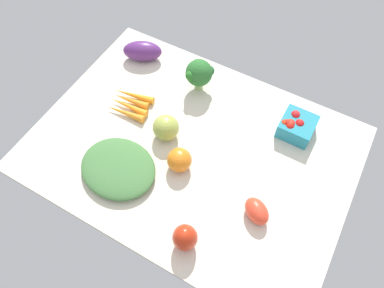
{
  "coord_description": "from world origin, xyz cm",
  "views": [
    {
      "loc": [
        -30.27,
        53.87,
        104.51
      ],
      "look_at": [
        0.0,
        0.0,
        4.0
      ],
      "focal_mm": 33.6,
      "sensor_mm": 36.0,
      "label": 1
    }
  ],
  "objects_px": {
    "carrot_bunch": "(130,103)",
    "heirloom_tomato_green": "(166,128)",
    "berry_basket": "(296,126)",
    "eggplant": "(142,51)",
    "leafy_greens_clump": "(118,168)",
    "bell_pepper_red": "(185,238)",
    "roma_tomato": "(257,211)",
    "heirloom_tomato_orange": "(180,160)",
    "broccoli_head": "(199,73)"
  },
  "relations": [
    {
      "from": "carrot_bunch",
      "to": "roma_tomato",
      "type": "height_order",
      "value": "roma_tomato"
    },
    {
      "from": "berry_basket",
      "to": "broccoli_head",
      "type": "bearing_deg",
      "value": -2.34
    },
    {
      "from": "broccoli_head",
      "to": "bell_pepper_red",
      "type": "relative_size",
      "value": 1.28
    },
    {
      "from": "carrot_bunch",
      "to": "heirloom_tomato_green",
      "type": "bearing_deg",
      "value": 166.45
    },
    {
      "from": "broccoli_head",
      "to": "heirloom_tomato_green",
      "type": "relative_size",
      "value": 1.44
    },
    {
      "from": "berry_basket",
      "to": "leafy_greens_clump",
      "type": "distance_m",
      "value": 0.6
    },
    {
      "from": "heirloom_tomato_orange",
      "to": "berry_basket",
      "type": "distance_m",
      "value": 0.41
    },
    {
      "from": "carrot_bunch",
      "to": "leafy_greens_clump",
      "type": "height_order",
      "value": "leafy_greens_clump"
    },
    {
      "from": "broccoli_head",
      "to": "roma_tomato",
      "type": "relative_size",
      "value": 1.43
    },
    {
      "from": "carrot_bunch",
      "to": "roma_tomato",
      "type": "xyz_separation_m",
      "value": [
        -0.56,
        0.16,
        0.02
      ]
    },
    {
      "from": "berry_basket",
      "to": "leafy_greens_clump",
      "type": "height_order",
      "value": "berry_basket"
    },
    {
      "from": "roma_tomato",
      "to": "leafy_greens_clump",
      "type": "distance_m",
      "value": 0.45
    },
    {
      "from": "berry_basket",
      "to": "carrot_bunch",
      "type": "bearing_deg",
      "value": 18.13
    },
    {
      "from": "carrot_bunch",
      "to": "broccoli_head",
      "type": "height_order",
      "value": "broccoli_head"
    },
    {
      "from": "heirloom_tomato_orange",
      "to": "eggplant",
      "type": "bearing_deg",
      "value": -42.91
    },
    {
      "from": "heirloom_tomato_orange",
      "to": "broccoli_head",
      "type": "relative_size",
      "value": 0.62
    },
    {
      "from": "heirloom_tomato_green",
      "to": "broccoli_head",
      "type": "bearing_deg",
      "value": -88.38
    },
    {
      "from": "heirloom_tomato_green",
      "to": "bell_pepper_red",
      "type": "bearing_deg",
      "value": 129.63
    },
    {
      "from": "bell_pepper_red",
      "to": "eggplant",
      "type": "xyz_separation_m",
      "value": [
        0.51,
        -0.55,
        -0.01
      ]
    },
    {
      "from": "carrot_bunch",
      "to": "bell_pepper_red",
      "type": "height_order",
      "value": "bell_pepper_red"
    },
    {
      "from": "carrot_bunch",
      "to": "leafy_greens_clump",
      "type": "xyz_separation_m",
      "value": [
        -0.12,
        0.24,
        0.01
      ]
    },
    {
      "from": "carrot_bunch",
      "to": "roma_tomato",
      "type": "distance_m",
      "value": 0.58
    },
    {
      "from": "heirloom_tomato_green",
      "to": "carrot_bunch",
      "type": "bearing_deg",
      "value": -13.55
    },
    {
      "from": "roma_tomato",
      "to": "berry_basket",
      "type": "xyz_separation_m",
      "value": [
        0.01,
        -0.34,
        0.01
      ]
    },
    {
      "from": "carrot_bunch",
      "to": "leafy_greens_clump",
      "type": "distance_m",
      "value": 0.26
    },
    {
      "from": "berry_basket",
      "to": "heirloom_tomato_green",
      "type": "xyz_separation_m",
      "value": [
        0.37,
        0.22,
        0.01
      ]
    },
    {
      "from": "broccoli_head",
      "to": "berry_basket",
      "type": "height_order",
      "value": "broccoli_head"
    },
    {
      "from": "carrot_bunch",
      "to": "berry_basket",
      "type": "bearing_deg",
      "value": -161.87
    },
    {
      "from": "leafy_greens_clump",
      "to": "heirloom_tomato_green",
      "type": "bearing_deg",
      "value": -107.44
    },
    {
      "from": "carrot_bunch",
      "to": "berry_basket",
      "type": "xyz_separation_m",
      "value": [
        -0.55,
        -0.18,
        0.02
      ]
    },
    {
      "from": "bell_pepper_red",
      "to": "berry_basket",
      "type": "bearing_deg",
      "value": -104.48
    },
    {
      "from": "carrot_bunch",
      "to": "eggplant",
      "type": "xyz_separation_m",
      "value": [
        0.09,
        -0.22,
        0.02
      ]
    },
    {
      "from": "roma_tomato",
      "to": "bell_pepper_red",
      "type": "height_order",
      "value": "bell_pepper_red"
    },
    {
      "from": "carrot_bunch",
      "to": "leafy_greens_clump",
      "type": "bearing_deg",
      "value": 116.8
    },
    {
      "from": "bell_pepper_red",
      "to": "leafy_greens_clump",
      "type": "bearing_deg",
      "value": -17.85
    },
    {
      "from": "berry_basket",
      "to": "heirloom_tomato_green",
      "type": "bearing_deg",
      "value": 31.05
    },
    {
      "from": "roma_tomato",
      "to": "berry_basket",
      "type": "relative_size",
      "value": 0.8
    },
    {
      "from": "leafy_greens_clump",
      "to": "bell_pepper_red",
      "type": "bearing_deg",
      "value": 162.15
    },
    {
      "from": "carrot_bunch",
      "to": "leafy_greens_clump",
      "type": "relative_size",
      "value": 0.68
    },
    {
      "from": "carrot_bunch",
      "to": "broccoli_head",
      "type": "xyz_separation_m",
      "value": [
        -0.17,
        -0.2,
        0.06
      ]
    },
    {
      "from": "leafy_greens_clump",
      "to": "roma_tomato",
      "type": "bearing_deg",
      "value": -169.77
    },
    {
      "from": "berry_basket",
      "to": "eggplant",
      "type": "xyz_separation_m",
      "value": [
        0.64,
        -0.04,
        0.0
      ]
    },
    {
      "from": "berry_basket",
      "to": "eggplant",
      "type": "height_order",
      "value": "eggplant"
    },
    {
      "from": "berry_basket",
      "to": "heirloom_tomato_orange",
      "type": "bearing_deg",
      "value": 48.58
    },
    {
      "from": "berry_basket",
      "to": "bell_pepper_red",
      "type": "relative_size",
      "value": 1.11
    },
    {
      "from": "broccoli_head",
      "to": "heirloom_tomato_green",
      "type": "distance_m",
      "value": 0.24
    },
    {
      "from": "broccoli_head",
      "to": "berry_basket",
      "type": "distance_m",
      "value": 0.38
    },
    {
      "from": "roma_tomato",
      "to": "heirloom_tomato_green",
      "type": "distance_m",
      "value": 0.4
    },
    {
      "from": "berry_basket",
      "to": "roma_tomato",
      "type": "bearing_deg",
      "value": 91.33
    },
    {
      "from": "bell_pepper_red",
      "to": "eggplant",
      "type": "relative_size",
      "value": 0.67
    }
  ]
}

